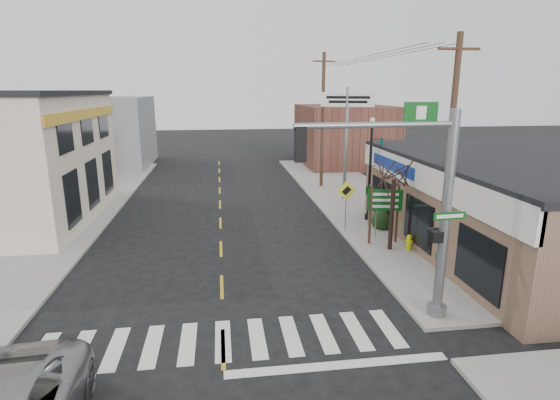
{
  "coord_description": "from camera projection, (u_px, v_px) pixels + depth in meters",
  "views": [
    {
      "loc": [
        0.09,
        -10.98,
        7.07
      ],
      "look_at": [
        2.41,
        5.68,
        2.8
      ],
      "focal_mm": 28.0,
      "sensor_mm": 36.0,
      "label": 1
    }
  ],
  "objects": [
    {
      "name": "ground",
      "position": [
        223.0,
        348.0,
        12.27
      ],
      "size": [
        140.0,
        140.0,
        0.0
      ],
      "primitive_type": "plane",
      "color": "black",
      "rests_on": "ground"
    },
    {
      "name": "sidewalk_right",
      "position": [
        373.0,
        211.0,
        25.93
      ],
      "size": [
        6.0,
        38.0,
        0.13
      ],
      "primitive_type": "cube",
      "color": "gray",
      "rests_on": "ground"
    },
    {
      "name": "sidewalk_left",
      "position": [
        52.0,
        223.0,
        23.53
      ],
      "size": [
        6.0,
        38.0,
        0.13
      ],
      "primitive_type": "cube",
      "color": "gray",
      "rests_on": "ground"
    },
    {
      "name": "center_line",
      "position": [
        221.0,
        249.0,
        19.95
      ],
      "size": [
        0.12,
        56.0,
        0.01
      ],
      "primitive_type": "cube",
      "color": "gold",
      "rests_on": "ground"
    },
    {
      "name": "crosswalk",
      "position": [
        223.0,
        340.0,
        12.65
      ],
      "size": [
        11.0,
        2.2,
        0.01
      ],
      "primitive_type": "cube",
      "color": "silver",
      "rests_on": "ground"
    },
    {
      "name": "thrift_store",
      "position": [
        547.0,
        206.0,
        19.47
      ],
      "size": [
        12.0,
        14.0,
        4.0
      ],
      "primitive_type": "cube",
      "color": "#7B5E4A",
      "rests_on": "ground"
    },
    {
      "name": "bldg_distant_right",
      "position": [
        344.0,
        135.0,
        41.98
      ],
      "size": [
        8.0,
        10.0,
        5.6
      ],
      "primitive_type": "cube",
      "color": "brown",
      "rests_on": "ground"
    },
    {
      "name": "bldg_distant_left",
      "position": [
        99.0,
        132.0,
        40.73
      ],
      "size": [
        9.0,
        10.0,
        6.4
      ],
      "primitive_type": "cube",
      "color": "gray",
      "rests_on": "ground"
    },
    {
      "name": "traffic_signal_pole",
      "position": [
        423.0,
        195.0,
        12.81
      ],
      "size": [
        5.22,
        0.39,
        6.61
      ],
      "rotation": [
        0.0,
        0.0,
        0.05
      ],
      "color": "gray",
      "rests_on": "sidewalk_right"
    },
    {
      "name": "guide_sign",
      "position": [
        385.0,
        206.0,
        19.91
      ],
      "size": [
        1.57,
        0.13,
        2.75
      ],
      "rotation": [
        0.0,
        0.0,
        -0.19
      ],
      "color": "#4D3323",
      "rests_on": "sidewalk_right"
    },
    {
      "name": "fire_hydrant",
      "position": [
        409.0,
        242.0,
        19.38
      ],
      "size": [
        0.22,
        0.22,
        0.7
      ],
      "rotation": [
        0.0,
        0.0,
        -0.06
      ],
      "color": "#CED806",
      "rests_on": "sidewalk_right"
    },
    {
      "name": "ped_crossing_sign",
      "position": [
        346.0,
        196.0,
        21.82
      ],
      "size": [
        0.99,
        0.07,
        2.54
      ],
      "rotation": [
        0.0,
        0.0,
        -0.02
      ],
      "color": "gray",
      "rests_on": "sidewalk_right"
    },
    {
      "name": "lamp_post",
      "position": [
        371.0,
        162.0,
        23.25
      ],
      "size": [
        0.72,
        0.56,
        5.53
      ],
      "rotation": [
        0.0,
        0.0,
        -0.39
      ],
      "color": "black",
      "rests_on": "sidewalk_right"
    },
    {
      "name": "dance_center_sign",
      "position": [
        347.0,
        116.0,
        27.36
      ],
      "size": [
        3.34,
        0.21,
        7.1
      ],
      "rotation": [
        0.0,
        0.0,
        -0.43
      ],
      "color": "gray",
      "rests_on": "sidewalk_right"
    },
    {
      "name": "bare_tree",
      "position": [
        395.0,
        167.0,
        18.64
      ],
      "size": [
        2.38,
        2.38,
        4.75
      ],
      "rotation": [
        0.0,
        0.0,
        0.03
      ],
      "color": "black",
      "rests_on": "sidewalk_right"
    },
    {
      "name": "shrub_front",
      "position": [
        452.0,
        258.0,
        17.26
      ],
      "size": [
        1.29,
        1.29,
        0.97
      ],
      "primitive_type": "ellipsoid",
      "color": "#133718",
      "rests_on": "sidewalk_right"
    },
    {
      "name": "shrub_back",
      "position": [
        382.0,
        221.0,
        22.42
      ],
      "size": [
        1.06,
        1.06,
        0.8
      ],
      "primitive_type": "ellipsoid",
      "color": "black",
      "rests_on": "sidewalk_right"
    },
    {
      "name": "utility_pole_near",
      "position": [
        449.0,
        154.0,
        16.47
      ],
      "size": [
        1.55,
        0.23,
        8.93
      ],
      "rotation": [
        0.0,
        0.0,
        -0.04
      ],
      "color": "#43311E",
      "rests_on": "sidewalk_right"
    },
    {
      "name": "utility_pole_far",
      "position": [
        323.0,
        119.0,
        31.3
      ],
      "size": [
        1.65,
        0.25,
        9.46
      ],
      "rotation": [
        0.0,
        0.0,
        0.11
      ],
      "color": "#44311F",
      "rests_on": "sidewalk_right"
    }
  ]
}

